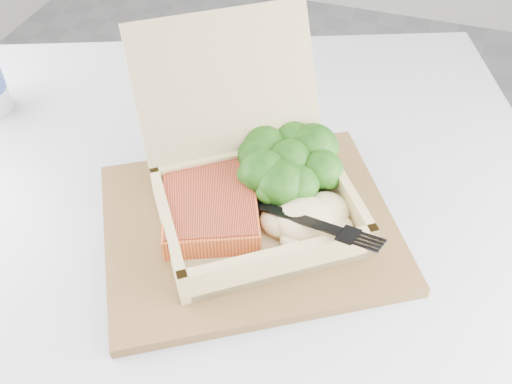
% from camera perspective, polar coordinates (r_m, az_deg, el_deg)
% --- Properties ---
extents(cafe_table, '(1.11, 1.11, 0.75)m').
position_cam_1_polar(cafe_table, '(0.79, -4.22, -14.02)').
color(cafe_table, black).
rests_on(cafe_table, floor).
extents(serving_tray, '(0.40, 0.38, 0.01)m').
position_cam_1_polar(serving_tray, '(0.64, -0.65, -3.46)').
color(serving_tray, brown).
rests_on(serving_tray, cafe_table).
extents(takeout_container, '(0.31, 0.32, 0.18)m').
position_cam_1_polar(takeout_container, '(0.62, -0.87, 2.13)').
color(takeout_container, tan).
rests_on(takeout_container, serving_tray).
extents(salmon_fillet, '(0.14, 0.16, 0.03)m').
position_cam_1_polar(salmon_fillet, '(0.62, -4.60, -1.06)').
color(salmon_fillet, '#DC5F2B').
rests_on(salmon_fillet, takeout_container).
extents(broccoli_pile, '(0.13, 0.13, 0.05)m').
position_cam_1_polar(broccoli_pile, '(0.65, 3.35, 2.62)').
color(broccoli_pile, '#2C6716').
rests_on(broccoli_pile, takeout_container).
extents(mashed_potatoes, '(0.10, 0.09, 0.04)m').
position_cam_1_polar(mashed_potatoes, '(0.60, 4.97, -2.73)').
color(mashed_potatoes, beige).
rests_on(mashed_potatoes, takeout_container).
extents(plastic_fork, '(0.15, 0.07, 0.03)m').
position_cam_1_polar(plastic_fork, '(0.59, 2.21, -1.61)').
color(plastic_fork, black).
rests_on(plastic_fork, mashed_potatoes).
extents(receipt, '(0.08, 0.14, 0.00)m').
position_cam_1_polar(receipt, '(0.77, -0.34, 6.60)').
color(receipt, white).
rests_on(receipt, cafe_table).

